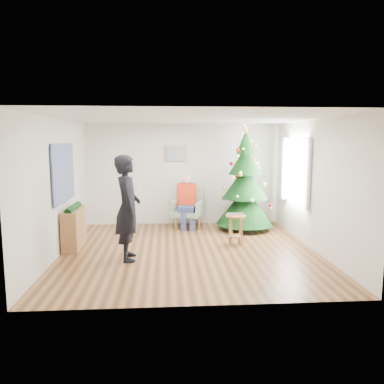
{
  "coord_description": "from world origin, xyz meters",
  "views": [
    {
      "loc": [
        -0.45,
        -7.2,
        2.19
      ],
      "look_at": [
        0.1,
        0.6,
        1.1
      ],
      "focal_mm": 35.0,
      "sensor_mm": 36.0,
      "label": 1
    }
  ],
  "objects": [
    {
      "name": "armchair",
      "position": [
        0.1,
        2.06,
        0.37
      ],
      "size": [
        0.91,
        0.89,
        1.01
      ],
      "rotation": [
        0.0,
        0.0,
        -0.33
      ],
      "color": "gray",
      "rests_on": "floor"
    },
    {
      "name": "window_panel",
      "position": [
        2.47,
        1.0,
        1.5
      ],
      "size": [
        0.04,
        1.3,
        1.4
      ],
      "primitive_type": "cube",
      "color": "white",
      "rests_on": "wall_right"
    },
    {
      "name": "seated_person",
      "position": [
        0.07,
        2.01,
        0.68
      ],
      "size": [
        0.52,
        0.68,
        1.32
      ],
      "rotation": [
        0.0,
        0.0,
        -0.33
      ],
      "color": "navy",
      "rests_on": "armchair"
    },
    {
      "name": "tapestry",
      "position": [
        -2.46,
        0.3,
        1.55
      ],
      "size": [
        0.03,
        1.5,
        1.15
      ],
      "primitive_type": "cube",
      "color": "black",
      "rests_on": "wall_left"
    },
    {
      "name": "garland",
      "position": [
        -2.33,
        0.4,
        0.82
      ],
      "size": [
        0.14,
        0.9,
        0.14
      ],
      "primitive_type": "cylinder",
      "rotation": [
        1.57,
        0.0,
        0.0
      ],
      "color": "black",
      "rests_on": "console"
    },
    {
      "name": "game_controller",
      "position": [
        -0.94,
        -0.47,
        1.29
      ],
      "size": [
        0.05,
        0.13,
        0.04
      ],
      "primitive_type": "cube",
      "rotation": [
        0.0,
        0.0,
        0.11
      ],
      "color": "white",
      "rests_on": "standing_man"
    },
    {
      "name": "wall_right",
      "position": [
        2.5,
        0.0,
        1.3
      ],
      "size": [
        0.0,
        5.0,
        5.0
      ],
      "primitive_type": "plane",
      "rotation": [
        1.57,
        0.0,
        -1.57
      ],
      "color": "silver",
      "rests_on": "floor"
    },
    {
      "name": "laptop",
      "position": [
        1.0,
        0.34,
        0.66
      ],
      "size": [
        0.37,
        0.25,
        0.03
      ],
      "primitive_type": "imported",
      "rotation": [
        0.0,
        0.0,
        0.06
      ],
      "color": "silver",
      "rests_on": "stool"
    },
    {
      "name": "floor",
      "position": [
        0.0,
        0.0,
        0.0
      ],
      "size": [
        5.0,
        5.0,
        0.0
      ],
      "primitive_type": "plane",
      "color": "brown",
      "rests_on": "ground"
    },
    {
      "name": "curtains",
      "position": [
        2.44,
        1.0,
        1.5
      ],
      "size": [
        0.05,
        1.75,
        1.5
      ],
      "color": "white",
      "rests_on": "wall_right"
    },
    {
      "name": "stool",
      "position": [
        1.0,
        0.34,
        0.33
      ],
      "size": [
        0.43,
        0.43,
        0.65
      ],
      "rotation": [
        0.0,
        0.0,
        -0.29
      ],
      "color": "brown",
      "rests_on": "floor"
    },
    {
      "name": "ceiling",
      "position": [
        0.0,
        0.0,
        2.6
      ],
      "size": [
        5.0,
        5.0,
        0.0
      ],
      "primitive_type": "plane",
      "rotation": [
        3.14,
        0.0,
        0.0
      ],
      "color": "white",
      "rests_on": "wall_back"
    },
    {
      "name": "wall_left",
      "position": [
        -2.5,
        0.0,
        1.3
      ],
      "size": [
        0.0,
        5.0,
        5.0
      ],
      "primitive_type": "plane",
      "rotation": [
        1.57,
        0.0,
        1.57
      ],
      "color": "silver",
      "rests_on": "floor"
    },
    {
      "name": "framed_picture",
      "position": [
        -0.2,
        2.46,
        1.85
      ],
      "size": [
        0.52,
        0.05,
        0.42
      ],
      "color": "tan",
      "rests_on": "wall_back"
    },
    {
      "name": "standing_man",
      "position": [
        -1.15,
        -0.44,
        0.96
      ],
      "size": [
        0.54,
        0.75,
        1.93
      ],
      "primitive_type": "imported",
      "rotation": [
        0.0,
        0.0,
        1.69
      ],
      "color": "black",
      "rests_on": "floor"
    },
    {
      "name": "wall_back",
      "position": [
        0.0,
        2.5,
        1.3
      ],
      "size": [
        5.0,
        0.0,
        5.0
      ],
      "primitive_type": "plane",
      "rotation": [
        1.57,
        0.0,
        0.0
      ],
      "color": "silver",
      "rests_on": "floor"
    },
    {
      "name": "wall_front",
      "position": [
        0.0,
        -2.5,
        1.3
      ],
      "size": [
        5.0,
        0.0,
        5.0
      ],
      "primitive_type": "plane",
      "rotation": [
        -1.57,
        0.0,
        0.0
      ],
      "color": "silver",
      "rests_on": "floor"
    },
    {
      "name": "console",
      "position": [
        -2.33,
        0.4,
        0.4
      ],
      "size": [
        0.32,
        1.01,
        0.8
      ],
      "primitive_type": "cube",
      "rotation": [
        0.0,
        0.0,
        0.02
      ],
      "color": "brown",
      "rests_on": "floor"
    },
    {
      "name": "christmas_tree",
      "position": [
        1.48,
        1.74,
        1.13
      ],
      "size": [
        1.39,
        1.39,
        2.51
      ],
      "rotation": [
        0.0,
        0.0,
        -0.21
      ],
      "color": "#3F2816",
      "rests_on": "floor"
    }
  ]
}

